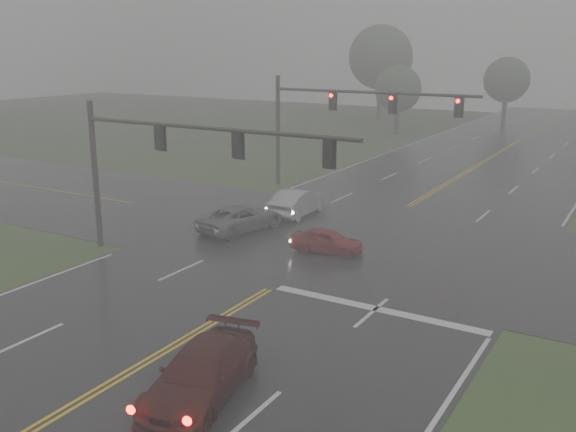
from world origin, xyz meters
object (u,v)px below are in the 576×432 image
Objects in this scene: car_grey at (241,231)px; signal_gantry_near at (164,153)px; sedan_maroon at (202,397)px; signal_gantry_far at (335,112)px; sedan_red at (327,253)px; sedan_silver at (298,215)px.

car_grey is 0.35× the size of signal_gantry_near.
signal_gantry_near is at bearing 101.00° from car_grey.
car_grey is 7.59m from signal_gantry_near.
sedan_maroon is 16.65m from car_grey.
signal_gantry_near is at bearing -89.92° from signal_gantry_far.
sedan_red is at bearing -64.51° from signal_gantry_far.
car_grey is at bearing -89.76° from signal_gantry_far.
sedan_red is 8.90m from signal_gantry_near.
car_grey is 12.16m from signal_gantry_far.
sedan_maroon is 0.35× the size of signal_gantry_near.
signal_gantry_near is (-5.66, -4.72, 4.99)m from sedan_red.
sedan_maroon is 1.43× the size of sedan_red.
sedan_silver is at bearing -80.84° from signal_gantry_far.
sedan_maroon is at bearing 110.37° from sedan_silver.
car_grey is at bearing 71.03° from sedan_red.
signal_gantry_near reaches higher than sedan_maroon.
sedan_red is (-2.92, 13.29, 0.00)m from sedan_maroon.
car_grey is (-8.56, 14.28, 0.00)m from sedan_maroon.
sedan_silver is at bearing 99.79° from sedan_maroon.
sedan_silver is 0.33× the size of signal_gantry_near.
sedan_silver reaches higher than sedan_maroon.
sedan_red is at bearing 129.26° from sedan_silver.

